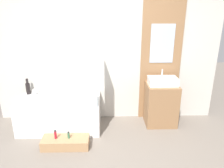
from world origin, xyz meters
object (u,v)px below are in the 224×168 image
object	(u,v)px
vase_tall_dark	(28,88)
bottle_soap_primary	(55,135)
wooden_step_bench	(66,142)
sink	(163,81)
vase_round_light	(35,91)
bottle_soap_secondary	(69,135)
bathtub	(60,113)

from	to	relation	value
vase_tall_dark	bottle_soap_primary	bearing A→B (deg)	-53.12
wooden_step_bench	sink	distance (m)	1.98
wooden_step_bench	vase_tall_dark	distance (m)	1.35
vase_tall_dark	vase_round_light	distance (m)	0.14
sink	bottle_soap_secondary	xyz separation A→B (m)	(-1.62, -0.72, -0.65)
vase_round_light	bathtub	bearing A→B (deg)	-27.90
bathtub	bottle_soap_primary	world-z (taller)	bathtub
bottle_soap_secondary	sink	bearing A→B (deg)	23.89
bathtub	bottle_soap_secondary	xyz separation A→B (m)	(0.24, -0.61, -0.08)
bottle_soap_secondary	vase_round_light	bearing A→B (deg)	130.48
sink	wooden_step_bench	bearing A→B (deg)	-156.82
vase_round_light	bottle_soap_primary	distance (m)	1.10
vase_round_light	vase_tall_dark	bearing A→B (deg)	172.58
wooden_step_bench	bathtub	bearing A→B (deg)	107.07
bottle_soap_primary	bathtub	bearing A→B (deg)	93.58
wooden_step_bench	vase_tall_dark	xyz separation A→B (m)	(-0.82, 0.89, 0.60)
vase_round_light	bottle_soap_primary	bearing A→B (deg)	-58.20
vase_tall_dark	bottle_soap_primary	xyz separation A→B (m)	(0.67, -0.89, -0.46)
bathtub	vase_tall_dark	distance (m)	0.80
sink	bottle_soap_secondary	distance (m)	1.89
wooden_step_bench	vase_round_light	bearing A→B (deg)	128.30
vase_tall_dark	bottle_soap_secondary	size ratio (longest dim) A/B	2.64
wooden_step_bench	bottle_soap_primary	xyz separation A→B (m)	(-0.15, 0.00, 0.14)
sink	vase_tall_dark	bearing A→B (deg)	176.04
sink	bottle_soap_secondary	world-z (taller)	sink
vase_tall_dark	bathtub	bearing A→B (deg)	-24.20
vase_tall_dark	bottle_soap_primary	size ratio (longest dim) A/B	2.04
sink	bathtub	bearing A→B (deg)	-176.60
bathtub	wooden_step_bench	distance (m)	0.67
vase_tall_dark	bottle_soap_secondary	distance (m)	1.33
wooden_step_bench	vase_round_light	size ratio (longest dim) A/B	6.67
wooden_step_bench	bottle_soap_secondary	xyz separation A→B (m)	(0.06, 0.00, 0.13)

